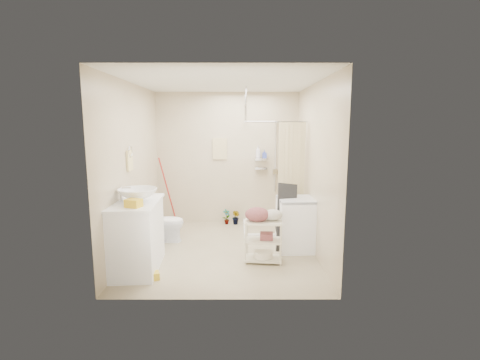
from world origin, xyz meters
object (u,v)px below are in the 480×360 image
object	(u,v)px
vanity	(137,235)
laundry_rack	(263,237)
washing_machine	(296,224)
toilet	(164,222)

from	to	relation	value
vanity	laundry_rack	size ratio (longest dim) A/B	1.47
vanity	laundry_rack	distance (m)	1.77
washing_machine	laundry_rack	xyz separation A→B (m)	(-0.55, -0.51, -0.05)
vanity	toilet	xyz separation A→B (m)	(0.12, 1.16, -0.14)
toilet	washing_machine	xyz separation A→B (m)	(2.18, -0.39, 0.08)
washing_machine	laundry_rack	size ratio (longest dim) A/B	1.13
vanity	laundry_rack	xyz separation A→B (m)	(1.75, 0.25, -0.11)
toilet	washing_machine	world-z (taller)	washing_machine
toilet	washing_machine	size ratio (longest dim) A/B	0.80
vanity	washing_machine	bearing A→B (deg)	14.78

